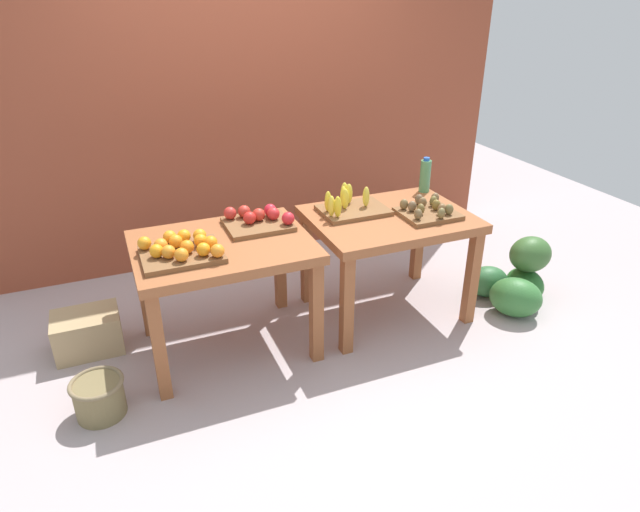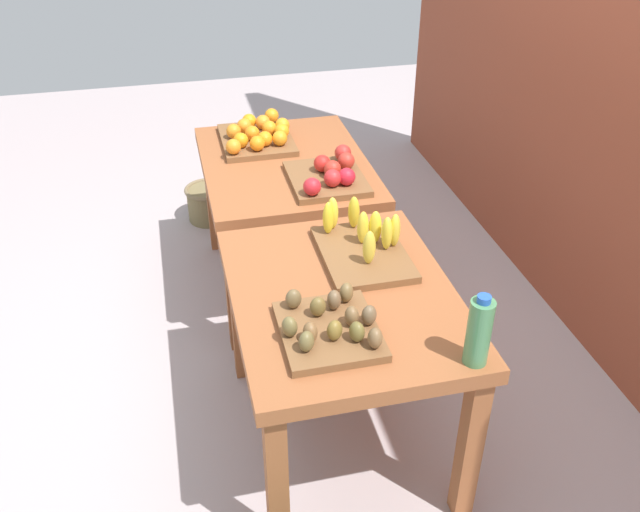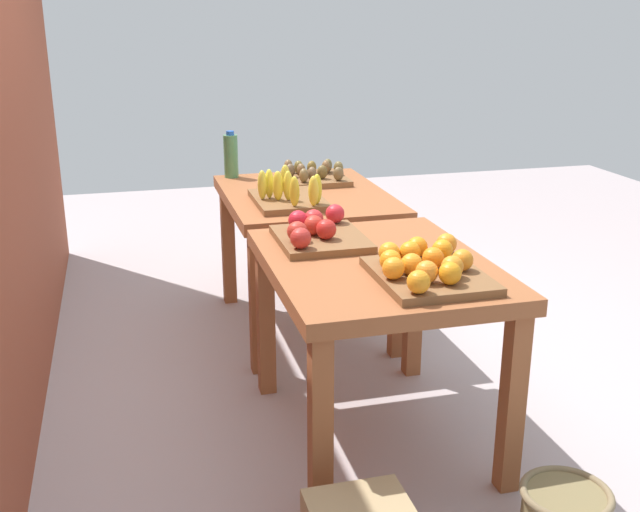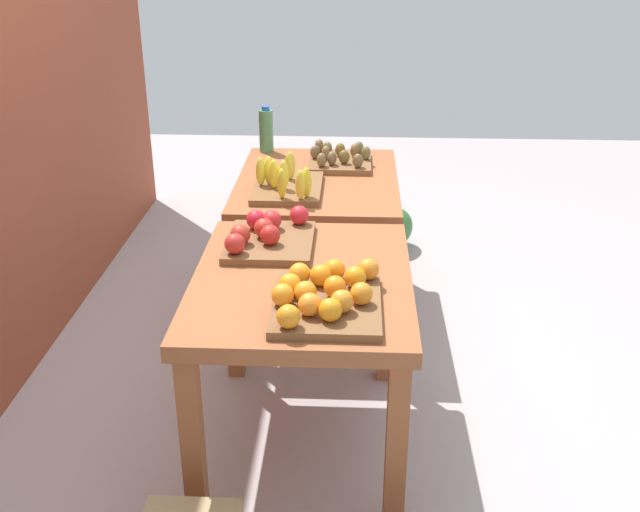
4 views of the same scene
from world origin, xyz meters
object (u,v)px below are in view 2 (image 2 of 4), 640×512
display_table_left (285,180)px  orange_bin (258,135)px  apple_bin (330,174)px  wicker_basket (209,202)px  kiwi_bin (330,326)px  water_bottle (479,332)px  banana_crate (363,244)px  cardboard_produce_box (309,187)px  display_table_right (343,315)px

display_table_left → orange_bin: 0.30m
apple_bin → wicker_basket: apple_bin is taller
kiwi_bin → water_bottle: size_ratio=1.41×
banana_crate → cardboard_produce_box: (-1.73, 0.16, -0.65)m
banana_crate → display_table_left: bearing=-171.2°
orange_bin → kiwi_bin: (1.59, -0.01, -0.01)m
apple_bin → banana_crate: (0.62, -0.02, 0.00)m
kiwi_bin → water_bottle: 0.48m
banana_crate → kiwi_bin: size_ratio=1.24×
water_bottle → wicker_basket: water_bottle is taller
display_table_right → water_bottle: (0.45, 0.31, 0.23)m
display_table_right → kiwi_bin: kiwi_bin is taller
display_table_left → cardboard_produce_box: (-0.84, 0.30, -0.50)m
kiwi_bin → water_bottle: (0.23, 0.41, 0.08)m
banana_crate → water_bottle: (0.68, 0.17, 0.07)m
apple_bin → banana_crate: size_ratio=0.92×
wicker_basket → cardboard_produce_box: cardboard_produce_box is taller
display_table_right → apple_bin: (-0.85, 0.16, 0.15)m
kiwi_bin → cardboard_produce_box: size_ratio=0.90×
apple_bin → banana_crate: banana_crate is taller
display_table_left → apple_bin: apple_bin is taller
display_table_left → cardboard_produce_box: 1.02m
orange_bin → water_bottle: 1.86m
display_table_left → wicker_basket: 1.01m
water_bottle → kiwi_bin: bearing=-119.3°
apple_bin → cardboard_produce_box: size_ratio=1.02×
kiwi_bin → cardboard_produce_box: (-2.18, 0.40, -0.64)m
display_table_left → apple_bin: 0.35m
orange_bin → kiwi_bin: size_ratio=1.26×
orange_bin → display_table_left: bearing=21.0°
display_table_right → orange_bin: bearing=-176.1°
display_table_right → wicker_basket: bearing=-169.7°
kiwi_bin → wicker_basket: bearing=-173.5°
orange_bin → water_bottle: bearing=12.4°
kiwi_bin → cardboard_produce_box: kiwi_bin is taller
display_table_right → wicker_basket: size_ratio=3.65×
apple_bin → kiwi_bin: apple_bin is taller
wicker_basket → apple_bin: bearing=25.4°
orange_bin → banana_crate: (1.14, 0.23, 0.00)m
apple_bin → banana_crate: bearing=-2.1°
display_table_left → display_table_right: size_ratio=1.00×
display_table_left → water_bottle: size_ratio=4.09×
display_table_left → water_bottle: water_bottle is taller
banana_crate → kiwi_bin: (0.45, -0.24, -0.01)m
orange_bin → water_bottle: size_ratio=1.78×
display_table_right → orange_bin: 1.37m
orange_bin → apple_bin: 0.57m
banana_crate → wicker_basket: size_ratio=1.56×
display_table_left → orange_bin: bearing=-159.0°
kiwi_bin → water_bottle: water_bottle is taller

